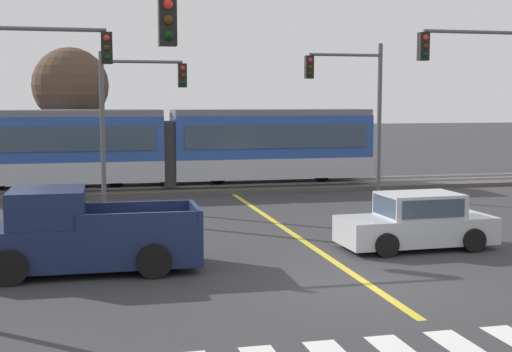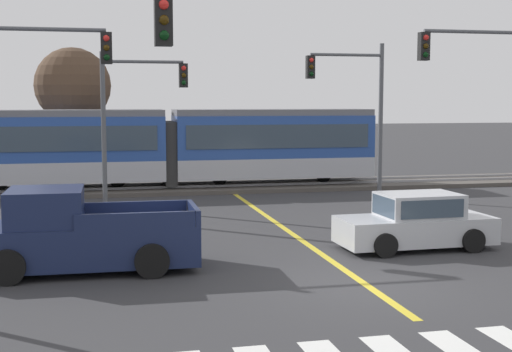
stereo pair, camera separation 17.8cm
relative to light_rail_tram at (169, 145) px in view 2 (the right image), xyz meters
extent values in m
plane|color=#333335|center=(2.62, -17.34, -2.05)|extent=(200.00, 200.00, 0.00)
cube|color=#4C4742|center=(2.62, 0.01, -1.96)|extent=(120.00, 4.00, 0.18)
cube|color=#939399|center=(2.62, -0.71, -1.82)|extent=(120.00, 0.08, 0.10)
cube|color=#939399|center=(2.62, 0.73, -1.82)|extent=(120.00, 0.08, 0.10)
cube|color=#B7BAC1|center=(-4.75, 0.01, -1.07)|extent=(9.00, 2.60, 0.90)
cube|color=#284C9E|center=(-4.75, 0.01, 0.33)|extent=(9.00, 2.60, 1.90)
cube|color=#384756|center=(-4.75, -1.31, 0.38)|extent=(8.28, 0.04, 1.04)
cube|color=slate|center=(-4.75, 0.01, 1.42)|extent=(9.00, 2.39, 0.28)
cylinder|color=black|center=(-2.28, 0.01, -1.52)|extent=(0.70, 0.20, 0.70)
cube|color=#B7BAC1|center=(4.75, 0.01, -1.07)|extent=(9.00, 2.60, 0.90)
cube|color=#284C9E|center=(4.75, 0.01, 0.33)|extent=(9.00, 2.60, 1.90)
cube|color=#384756|center=(4.75, -1.31, 0.38)|extent=(8.28, 0.04, 1.04)
cube|color=slate|center=(4.75, 0.01, 1.42)|extent=(9.00, 2.39, 0.28)
cylinder|color=black|center=(7.22, 0.01, -1.52)|extent=(0.70, 0.20, 0.70)
cylinder|color=black|center=(2.27, 0.01, -1.52)|extent=(0.70, 0.20, 0.70)
cube|color=#2D2D2D|center=(0.00, 0.01, -0.37)|extent=(0.50, 2.34, 2.80)
cube|color=gold|center=(2.62, -11.00, -2.05)|extent=(0.20, 18.02, 0.01)
cube|color=#B7BABF|center=(5.32, -14.03, -1.53)|extent=(4.25, 1.84, 0.72)
cube|color=#B7BABF|center=(5.42, -14.03, -0.85)|extent=(2.15, 1.59, 0.64)
cube|color=#384756|center=(4.42, -14.06, -0.85)|extent=(0.15, 1.43, 0.52)
cube|color=#384756|center=(5.44, -14.81, -0.85)|extent=(1.79, 0.10, 0.48)
cylinder|color=black|center=(4.09, -14.92, -1.73)|extent=(0.65, 0.24, 0.64)
cylinder|color=black|center=(4.03, -13.23, -1.73)|extent=(0.65, 0.24, 0.64)
cylinder|color=black|center=(6.60, -14.84, -1.73)|extent=(0.65, 0.24, 0.64)
cylinder|color=black|center=(6.55, -13.14, -1.73)|extent=(0.65, 0.24, 0.64)
cube|color=#192347|center=(-3.47, -14.75, -1.38)|extent=(5.43, 2.04, 0.96)
cube|color=#192347|center=(-4.28, -14.74, -0.48)|extent=(1.73, 1.86, 0.84)
cube|color=#384756|center=(-5.03, -14.72, -0.46)|extent=(0.12, 1.69, 0.66)
cube|color=#192347|center=(-2.27, -15.68, -0.72)|extent=(2.70, 0.16, 0.36)
cube|color=#192347|center=(-2.24, -13.85, -0.72)|extent=(2.70, 0.16, 0.36)
cube|color=#192347|center=(-0.83, -14.79, -0.72)|extent=(0.15, 1.96, 0.36)
cylinder|color=black|center=(-5.05, -15.70, -1.65)|extent=(0.80, 0.29, 0.80)
cylinder|color=black|center=(-5.02, -13.74, -1.65)|extent=(0.80, 0.29, 0.80)
cylinder|color=black|center=(-1.92, -15.75, -1.65)|extent=(0.80, 0.29, 0.80)
cylinder|color=black|center=(-1.89, -13.79, -1.65)|extent=(0.80, 0.29, 0.80)
cylinder|color=#515459|center=(9.28, -10.20, 4.20)|extent=(4.00, 0.12, 0.12)
cube|color=black|center=(7.28, -10.20, 3.70)|extent=(0.32, 0.28, 0.90)
sphere|color=red|center=(7.28, -10.35, 3.97)|extent=(0.18, 0.18, 0.18)
sphere|color=#3A2706|center=(7.28, -10.35, 3.70)|extent=(0.18, 0.18, 0.18)
sphere|color=black|center=(7.28, -10.35, 3.43)|extent=(0.18, 0.18, 0.18)
cylinder|color=#515459|center=(-2.86, -4.58, 0.86)|extent=(0.18, 0.18, 5.82)
cylinder|color=#515459|center=(-1.36, -4.58, 3.41)|extent=(3.00, 0.12, 0.12)
cube|color=black|center=(0.14, -4.58, 2.91)|extent=(0.32, 0.28, 0.90)
sphere|color=red|center=(0.14, -4.73, 3.18)|extent=(0.18, 0.18, 0.18)
sphere|color=#3A2706|center=(0.14, -4.73, 2.91)|extent=(0.18, 0.18, 0.18)
sphere|color=black|center=(0.14, -4.73, 2.64)|extent=(0.18, 0.18, 0.18)
cylinder|color=#515459|center=(-4.77, -10.67, 3.96)|extent=(4.00, 0.12, 0.12)
cube|color=black|center=(-2.77, -10.67, 3.46)|extent=(0.32, 0.28, 0.90)
sphere|color=red|center=(-2.77, -10.82, 3.73)|extent=(0.18, 0.18, 0.18)
sphere|color=#3A2706|center=(-2.77, -10.82, 3.46)|extent=(0.18, 0.18, 0.18)
sphere|color=black|center=(-2.77, -10.82, 3.19)|extent=(0.18, 0.18, 0.18)
cylinder|color=#515459|center=(8.19, -4.47, 1.10)|extent=(0.18, 0.18, 6.30)
cylinder|color=#515459|center=(6.69, -4.47, 3.77)|extent=(3.00, 0.12, 0.12)
cube|color=black|center=(5.19, -4.47, 3.27)|extent=(0.32, 0.28, 0.90)
sphere|color=red|center=(5.19, -4.62, 3.54)|extent=(0.18, 0.18, 0.18)
sphere|color=#3A2706|center=(5.19, -4.62, 3.27)|extent=(0.18, 0.18, 0.18)
sphere|color=black|center=(5.19, -4.62, 3.00)|extent=(0.18, 0.18, 0.18)
cube|color=black|center=(-1.84, -18.62, 3.41)|extent=(0.32, 0.28, 0.90)
sphere|color=red|center=(-1.84, -18.77, 3.68)|extent=(0.18, 0.18, 0.18)
sphere|color=#3A2706|center=(-1.84, -18.77, 3.41)|extent=(0.18, 0.18, 0.18)
sphere|color=black|center=(-1.84, -18.77, 3.14)|extent=(0.18, 0.18, 0.18)
cylinder|color=brown|center=(-4.21, 3.70, -0.05)|extent=(0.32, 0.32, 4.00)
sphere|color=#4C3828|center=(-4.21, 3.70, 2.68)|extent=(3.62, 3.62, 3.62)
camera|label=1|loc=(-3.20, -31.72, 1.99)|focal=50.00mm
camera|label=2|loc=(-3.02, -31.76, 1.99)|focal=50.00mm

